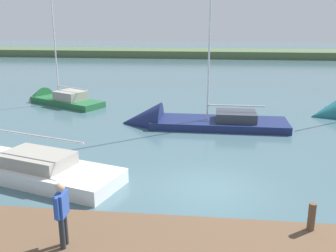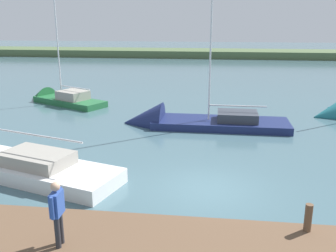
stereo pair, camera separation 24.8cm
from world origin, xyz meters
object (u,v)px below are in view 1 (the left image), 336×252
Objects in this scene: sailboat_outer_mooring at (183,124)px; sailboat_far_left at (56,101)px; person_on_dock at (62,210)px; mooring_post_near at (312,217)px.

sailboat_far_left is at bearing -27.41° from sailboat_outer_mooring.
sailboat_outer_mooring is 11.77m from sailboat_far_left.
mooring_post_near is at bearing -168.06° from person_on_dock.
sailboat_far_left is at bearing -68.09° from person_on_dock.
mooring_post_near is 6.60m from person_on_dock.
person_on_dock is at bearing 82.84° from sailboat_outer_mooring.
sailboat_outer_mooring reaches higher than mooring_post_near.
sailboat_far_left reaches higher than mooring_post_near.
sailboat_far_left is (10.38, -5.55, 0.03)m from sailboat_outer_mooring.
sailboat_outer_mooring reaches higher than person_on_dock.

